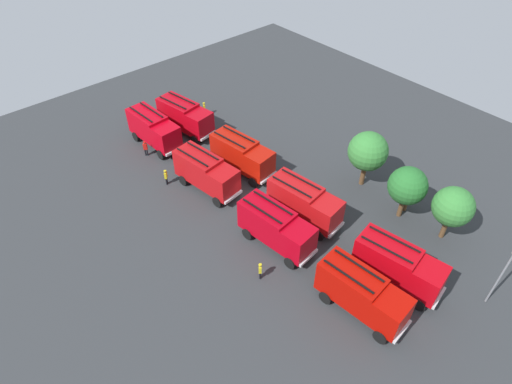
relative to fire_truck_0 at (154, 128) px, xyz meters
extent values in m
plane|color=#2D3033|center=(14.93, 2.13, -2.15)|extent=(66.14, 66.14, 0.00)
cube|color=#BC0311|center=(2.44, 0.15, -0.05)|extent=(2.35, 2.63, 2.60)
cube|color=#8C9EAD|center=(3.49, 0.22, 0.26)|extent=(0.21, 2.13, 1.46)
cube|color=#BC0311|center=(-1.05, -0.07, 0.10)|extent=(4.95, 2.79, 2.90)
cube|color=black|center=(-1.09, 0.62, 1.67)|extent=(4.32, 0.39, 0.12)
cube|color=black|center=(-1.01, -0.75, 1.67)|extent=(4.32, 0.39, 0.12)
cube|color=silver|center=(3.64, 0.23, -1.20)|extent=(0.35, 2.38, 0.28)
cylinder|color=black|center=(2.57, 1.36, -1.60)|extent=(1.12, 0.42, 1.10)
cylinder|color=black|center=(2.72, -1.03, -1.60)|extent=(1.12, 0.42, 1.10)
cylinder|color=black|center=(-2.32, 1.06, -1.60)|extent=(1.12, 0.42, 1.10)
cylinder|color=black|center=(-2.17, -1.34, -1.60)|extent=(1.12, 0.42, 1.10)
cube|color=#B00D10|center=(12.48, 0.18, -0.05)|extent=(2.51, 2.77, 2.60)
cube|color=#8C9EAD|center=(13.52, 0.32, 0.26)|extent=(0.36, 2.12, 1.46)
cube|color=#B00D10|center=(9.01, -0.29, 0.10)|extent=(5.09, 3.11, 2.90)
cube|color=black|center=(8.92, 0.40, 1.67)|extent=(4.30, 0.69, 0.12)
cube|color=black|center=(9.10, -0.97, 1.67)|extent=(4.30, 0.69, 0.12)
cube|color=silver|center=(13.67, 0.34, -1.20)|extent=(0.51, 2.38, 0.28)
cylinder|color=black|center=(12.52, 1.39, -1.60)|extent=(1.14, 0.49, 1.10)
cylinder|color=black|center=(12.83, -0.99, -1.60)|extent=(1.14, 0.49, 1.10)
cylinder|color=black|center=(7.66, 0.75, -1.60)|extent=(1.14, 0.49, 1.10)
cylinder|color=black|center=(7.98, -1.63, -1.60)|extent=(1.14, 0.49, 1.10)
cube|color=#AE0311|center=(22.48, 0.21, -0.05)|extent=(2.46, 2.73, 2.60)
cube|color=#8C9EAD|center=(23.53, 0.32, 0.26)|extent=(0.31, 2.12, 1.46)
cube|color=#AE0311|center=(19.00, -0.17, 0.10)|extent=(5.04, 3.01, 2.90)
cube|color=black|center=(18.93, 0.51, 1.67)|extent=(4.31, 0.59, 0.12)
cube|color=black|center=(19.08, -0.86, 1.67)|extent=(4.31, 0.59, 0.12)
cube|color=silver|center=(23.67, 0.34, -1.20)|extent=(0.46, 2.38, 0.28)
cylinder|color=black|center=(22.55, 1.42, -1.60)|extent=(1.13, 0.47, 1.10)
cylinder|color=black|center=(22.81, -0.96, -1.60)|extent=(1.13, 0.47, 1.10)
cylinder|color=black|center=(17.68, 0.89, -1.60)|extent=(1.13, 0.47, 1.10)
cylinder|color=black|center=(17.94, -1.50, -1.60)|extent=(1.13, 0.47, 1.10)
cube|color=#AB0903|center=(31.65, 0.34, -0.05)|extent=(2.42, 2.69, 2.60)
cube|color=#8C9EAD|center=(32.70, 0.44, 0.26)|extent=(0.27, 2.12, 1.46)
cube|color=#AB0903|center=(28.17, 0.02, 0.10)|extent=(5.01, 2.93, 2.90)
cube|color=black|center=(28.11, 0.71, 1.67)|extent=(4.31, 0.51, 0.12)
cube|color=black|center=(28.23, -0.66, 1.67)|extent=(4.31, 0.51, 0.12)
cube|color=silver|center=(32.85, 0.45, -1.20)|extent=(0.41, 2.38, 0.28)
cylinder|color=black|center=(31.75, 1.55, -1.60)|extent=(1.13, 0.45, 1.10)
cylinder|color=black|center=(31.96, -0.84, -1.60)|extent=(1.13, 0.45, 1.10)
cylinder|color=black|center=(26.87, 1.11, -1.60)|extent=(1.13, 0.45, 1.10)
cylinder|color=black|center=(27.08, -1.28, -1.60)|extent=(1.13, 0.45, 1.10)
cube|color=#B10611|center=(2.52, 4.52, -0.05)|extent=(2.58, 2.83, 2.60)
cube|color=#8C9EAD|center=(3.56, 4.70, 0.26)|extent=(0.43, 2.11, 1.46)
cube|color=#B10611|center=(-0.93, 3.95, 0.10)|extent=(5.15, 3.26, 2.90)
cube|color=black|center=(-1.04, 4.62, 1.67)|extent=(4.28, 0.83, 0.12)
cube|color=black|center=(-0.82, 3.27, 1.67)|extent=(4.28, 0.83, 0.12)
cube|color=silver|center=(3.71, 4.72, -1.20)|extent=(0.59, 2.38, 0.28)
cylinder|color=black|center=(2.52, 5.74, -1.60)|extent=(1.14, 0.53, 1.10)
cylinder|color=black|center=(2.92, 3.37, -1.60)|extent=(1.14, 0.53, 1.10)
cylinder|color=black|center=(-2.31, 4.93, -1.60)|extent=(1.14, 0.53, 1.10)
cylinder|color=black|center=(-1.92, 2.56, -1.60)|extent=(1.14, 0.53, 1.10)
cube|color=#AB1107|center=(12.59, 4.69, -0.05)|extent=(2.51, 2.77, 2.60)
cube|color=#8C9EAD|center=(13.63, 4.82, 0.26)|extent=(0.36, 2.12, 1.46)
cube|color=#AB1107|center=(9.12, 4.22, 0.10)|extent=(5.09, 3.11, 2.90)
cube|color=black|center=(9.03, 4.91, 1.67)|extent=(4.30, 0.69, 0.12)
cube|color=black|center=(9.21, 3.54, 1.67)|extent=(4.30, 0.69, 0.12)
cube|color=silver|center=(13.78, 4.84, -1.20)|extent=(0.51, 2.38, 0.28)
cylinder|color=black|center=(12.63, 5.90, -1.60)|extent=(1.14, 0.49, 1.10)
cylinder|color=black|center=(12.95, 3.52, -1.60)|extent=(1.14, 0.49, 1.10)
cylinder|color=black|center=(7.77, 5.26, -1.60)|extent=(1.14, 0.49, 1.10)
cylinder|color=black|center=(8.09, 2.88, -1.60)|extent=(1.14, 0.49, 1.10)
cube|color=#B21012|center=(21.89, 4.35, -0.05)|extent=(2.52, 2.77, 2.60)
cube|color=#8C9EAD|center=(22.93, 4.49, 0.26)|extent=(0.36, 2.12, 1.46)
cube|color=#B21012|center=(18.42, 3.88, 0.10)|extent=(5.09, 3.12, 2.90)
cube|color=black|center=(18.33, 4.57, 1.67)|extent=(4.30, 0.70, 0.12)
cube|color=black|center=(18.52, 3.20, 1.67)|extent=(4.30, 0.70, 0.12)
cube|color=silver|center=(23.08, 4.51, -1.20)|extent=(0.52, 2.38, 0.28)
cylinder|color=black|center=(21.93, 5.57, -1.60)|extent=(1.14, 0.49, 1.10)
cylinder|color=black|center=(22.25, 3.19, -1.60)|extent=(1.14, 0.49, 1.10)
cylinder|color=black|center=(17.07, 4.91, -1.60)|extent=(1.14, 0.49, 1.10)
cylinder|color=black|center=(17.40, 2.53, -1.60)|extent=(1.14, 0.49, 1.10)
cube|color=#B5050E|center=(31.85, 4.79, -0.05)|extent=(2.59, 2.83, 2.60)
cube|color=#8C9EAD|center=(32.89, 4.96, 0.26)|extent=(0.44, 2.11, 1.46)
cube|color=#B5050E|center=(28.40, 4.20, 0.10)|extent=(5.15, 3.27, 2.90)
cube|color=black|center=(28.29, 4.88, 1.67)|extent=(4.28, 0.84, 0.12)
cube|color=black|center=(28.52, 3.52, 1.67)|extent=(4.28, 0.84, 0.12)
cube|color=silver|center=(33.04, 4.99, -1.20)|extent=(0.60, 2.37, 0.28)
cylinder|color=black|center=(31.85, 6.00, -1.60)|extent=(1.14, 0.53, 1.10)
cylinder|color=black|center=(32.25, 3.64, -1.60)|extent=(1.14, 0.53, 1.10)
cylinder|color=black|center=(27.02, 5.18, -1.60)|extent=(1.14, 0.53, 1.10)
cylinder|color=black|center=(27.42, 2.81, -1.60)|extent=(1.14, 0.53, 1.10)
cylinder|color=black|center=(1.04, -2.02, -1.74)|extent=(0.16, 0.16, 0.83)
cylinder|color=black|center=(1.18, -1.87, -1.74)|extent=(0.16, 0.16, 0.83)
cube|color=#B7140F|center=(1.11, -1.94, -0.97)|extent=(0.46, 0.47, 0.72)
sphere|color=#9E704C|center=(1.11, -1.94, -0.49)|extent=(0.23, 0.23, 0.23)
cylinder|color=#B7140F|center=(1.11, -1.94, -0.40)|extent=(0.29, 0.29, 0.07)
cylinder|color=black|center=(6.83, -2.97, -1.75)|extent=(0.16, 0.16, 0.80)
cylinder|color=black|center=(6.67, -2.83, -1.75)|extent=(0.16, 0.16, 0.80)
cube|color=gold|center=(6.75, -2.90, -1.00)|extent=(0.47, 0.46, 0.70)
sphere|color=brown|center=(6.75, -2.90, -0.54)|extent=(0.23, 0.23, 0.23)
cylinder|color=gold|center=(6.75, -2.90, -0.45)|extent=(0.28, 0.28, 0.07)
cylinder|color=black|center=(21.89, -3.52, -1.76)|extent=(0.16, 0.16, 0.79)
cylinder|color=black|center=(22.05, -3.66, -1.76)|extent=(0.16, 0.16, 0.79)
cube|color=gold|center=(21.97, -3.59, -1.03)|extent=(0.47, 0.46, 0.68)
sphere|color=brown|center=(21.97, -3.59, -0.57)|extent=(0.22, 0.22, 0.22)
cylinder|color=gold|center=(21.97, -3.59, -0.48)|extent=(0.28, 0.28, 0.07)
cylinder|color=black|center=(-1.43, 7.91, -1.74)|extent=(0.16, 0.16, 0.83)
cylinder|color=black|center=(-1.26, 7.79, -1.74)|extent=(0.16, 0.16, 0.83)
cube|color=gold|center=(-1.34, 7.85, -0.96)|extent=(0.48, 0.44, 0.72)
sphere|color=#9E704C|center=(-1.34, 7.85, -0.49)|extent=(0.23, 0.23, 0.23)
cylinder|color=gold|center=(-1.34, 7.85, -0.39)|extent=(0.29, 0.29, 0.07)
cylinder|color=brown|center=(19.92, 12.23, -0.93)|extent=(0.49, 0.49, 2.45)
sphere|color=#337A33|center=(19.92, 12.23, 1.96)|extent=(3.92, 3.92, 3.92)
cylinder|color=brown|center=(25.16, 12.21, -1.27)|extent=(0.35, 0.35, 1.77)
sphere|color=#337A33|center=(25.16, 12.21, 0.83)|extent=(2.84, 2.84, 2.84)
cylinder|color=brown|center=(25.22, 11.22, -1.04)|extent=(0.44, 0.44, 2.22)
sphere|color=#236628|center=(25.22, 11.22, 1.57)|extent=(3.55, 3.55, 3.55)
cylinder|color=brown|center=(29.35, 11.83, -1.05)|extent=(0.44, 0.44, 2.21)
sphere|color=#337A33|center=(29.35, 11.83, 1.56)|extent=(3.54, 3.54, 3.54)
cone|color=#F2600C|center=(15.95, 1.70, -1.84)|extent=(0.43, 0.43, 0.62)
cone|color=#F2600C|center=(-3.04, 2.36, -1.79)|extent=(0.51, 0.51, 0.73)
cylinder|color=slate|center=(35.43, 8.29, 0.67)|extent=(0.16, 0.16, 5.64)
camera|label=1|loc=(38.38, -18.43, 27.21)|focal=30.56mm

